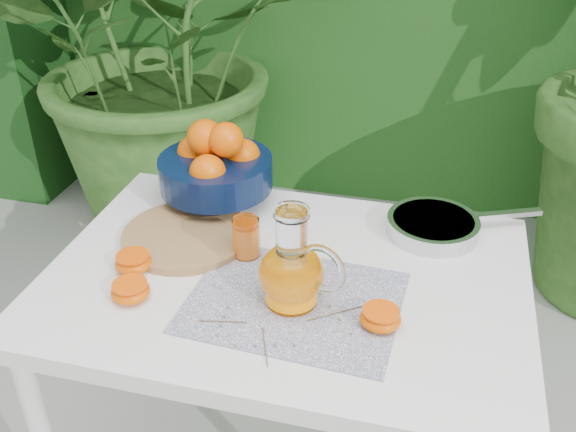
% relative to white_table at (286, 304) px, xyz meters
% --- Properties ---
extents(potted_plant_left, '(2.26, 2.26, 1.60)m').
position_rel_white_table_xyz_m(potted_plant_left, '(-0.87, 1.38, 0.13)').
color(potted_plant_left, '#29511C').
rests_on(potted_plant_left, ground).
extents(white_table, '(1.00, 0.70, 0.75)m').
position_rel_white_table_xyz_m(white_table, '(0.00, 0.00, 0.00)').
color(white_table, white).
rests_on(white_table, ground).
extents(placemat, '(0.43, 0.34, 0.00)m').
position_rel_white_table_xyz_m(placemat, '(0.04, -0.09, 0.08)').
color(placemat, '#0D0F49').
rests_on(placemat, white_table).
extents(cutting_board, '(0.36, 0.36, 0.02)m').
position_rel_white_table_xyz_m(cutting_board, '(-0.25, 0.07, 0.09)').
color(cutting_board, '#A4824A').
rests_on(cutting_board, white_table).
extents(fruit_bowl, '(0.30, 0.30, 0.22)m').
position_rel_white_table_xyz_m(fruit_bowl, '(-0.24, 0.26, 0.18)').
color(fruit_bowl, black).
rests_on(fruit_bowl, white_table).
extents(juice_pitcher, '(0.19, 0.16, 0.21)m').
position_rel_white_table_xyz_m(juice_pitcher, '(0.04, -0.09, 0.16)').
color(juice_pitcher, white).
rests_on(juice_pitcher, white_table).
extents(juice_tumbler, '(0.08, 0.08, 0.09)m').
position_rel_white_table_xyz_m(juice_tumbler, '(-0.10, 0.04, 0.13)').
color(juice_tumbler, white).
rests_on(juice_tumbler, white_table).
extents(saute_pan, '(0.38, 0.28, 0.04)m').
position_rel_white_table_xyz_m(saute_pan, '(0.29, 0.24, 0.10)').
color(saute_pan, '#B7B8BC').
rests_on(saute_pan, white_table).
extents(orange_halves, '(0.62, 0.18, 0.04)m').
position_rel_white_table_xyz_m(orange_halves, '(-0.13, -0.11, 0.10)').
color(orange_halves, '#E76702').
rests_on(orange_halves, white_table).
extents(thyme_sprigs, '(0.29, 0.22, 0.01)m').
position_rel_white_table_xyz_m(thyme_sprigs, '(0.03, -0.17, 0.09)').
color(thyme_sprigs, brown).
rests_on(thyme_sprigs, white_table).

